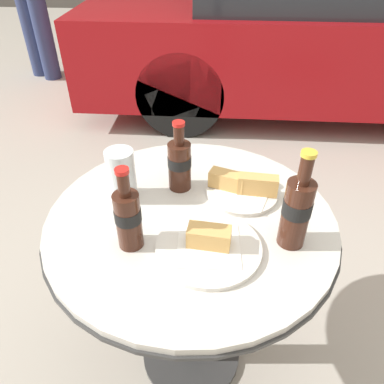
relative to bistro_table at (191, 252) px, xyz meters
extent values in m
plane|color=#A8A093|center=(0.00, 0.00, -0.56)|extent=(30.00, 30.00, 0.00)
cylinder|color=#333333|center=(0.00, 0.00, -0.55)|extent=(0.36, 0.36, 0.02)
cylinder|color=#333333|center=(0.00, 0.00, -0.21)|extent=(0.08, 0.08, 0.66)
cylinder|color=#333333|center=(0.00, 0.00, 0.12)|extent=(0.79, 0.79, 0.01)
cylinder|color=beige|center=(0.00, 0.00, 0.13)|extent=(0.78, 0.78, 0.02)
cylinder|color=#3D1E14|center=(0.25, -0.08, 0.23)|extent=(0.07, 0.07, 0.18)
cylinder|color=black|center=(0.25, -0.08, 0.25)|extent=(0.07, 0.07, 0.04)
cylinder|color=#3D1E14|center=(0.25, -0.08, 0.35)|extent=(0.03, 0.03, 0.07)
cylinder|color=gold|center=(0.25, -0.08, 0.39)|extent=(0.03, 0.03, 0.01)
cylinder|color=#3D1E14|center=(-0.04, 0.13, 0.21)|extent=(0.07, 0.07, 0.14)
cylinder|color=black|center=(-0.04, 0.13, 0.23)|extent=(0.07, 0.07, 0.03)
cylinder|color=#3D1E14|center=(-0.04, 0.13, 0.31)|extent=(0.03, 0.03, 0.06)
cylinder|color=red|center=(-0.04, 0.13, 0.35)|extent=(0.03, 0.03, 0.01)
cylinder|color=#3D1E14|center=(-0.14, -0.12, 0.22)|extent=(0.06, 0.06, 0.15)
cylinder|color=black|center=(-0.14, -0.12, 0.23)|extent=(0.06, 0.06, 0.03)
cylinder|color=#3D1E14|center=(-0.14, -0.12, 0.32)|extent=(0.03, 0.03, 0.06)
cylinder|color=red|center=(-0.14, -0.12, 0.36)|extent=(0.03, 0.03, 0.01)
cylinder|color=#C68923|center=(-0.20, 0.07, 0.20)|extent=(0.07, 0.07, 0.12)
cylinder|color=silver|center=(-0.20, 0.07, 0.21)|extent=(0.08, 0.08, 0.15)
cylinder|color=silver|center=(0.14, 0.10, 0.15)|extent=(0.20, 0.20, 0.01)
cube|color=white|center=(0.14, 0.10, 0.15)|extent=(0.19, 0.19, 0.00)
cube|color=tan|center=(0.10, 0.12, 0.18)|extent=(0.11, 0.07, 0.05)
cube|color=tan|center=(0.18, 0.10, 0.18)|extent=(0.11, 0.05, 0.06)
cylinder|color=silver|center=(0.05, -0.12, 0.15)|extent=(0.26, 0.26, 0.01)
cube|color=white|center=(0.05, -0.12, 0.15)|extent=(0.16, 0.16, 0.00)
cube|color=tan|center=(0.05, -0.12, 0.18)|extent=(0.11, 0.06, 0.05)
cube|color=#9E0F14|center=(1.07, 2.53, -0.07)|extent=(4.14, 1.68, 0.63)
cylinder|color=black|center=(-0.21, 3.27, -0.25)|extent=(0.62, 0.20, 0.62)
cylinder|color=black|center=(-0.21, 1.79, -0.25)|extent=(0.62, 0.20, 0.62)
cylinder|color=navy|center=(-1.78, 2.93, -0.14)|extent=(0.16, 0.16, 0.85)
cylinder|color=navy|center=(-1.62, 2.83, -0.14)|extent=(0.16, 0.16, 0.85)
camera|label=1|loc=(0.06, -0.76, 0.80)|focal=35.00mm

